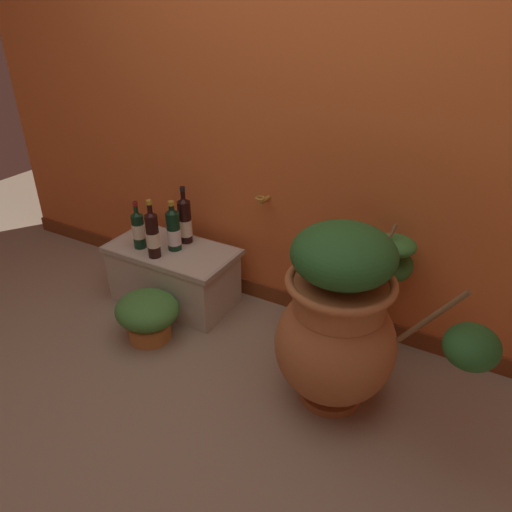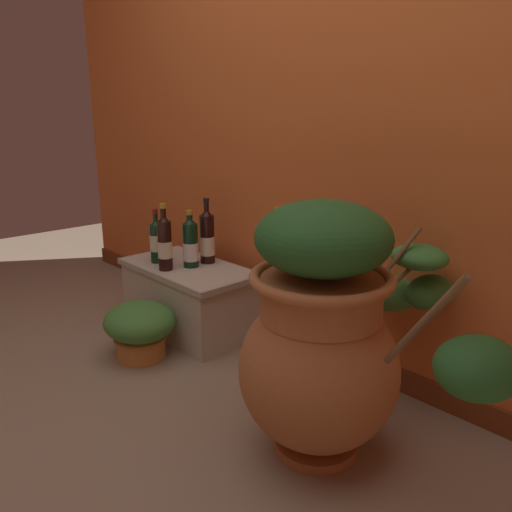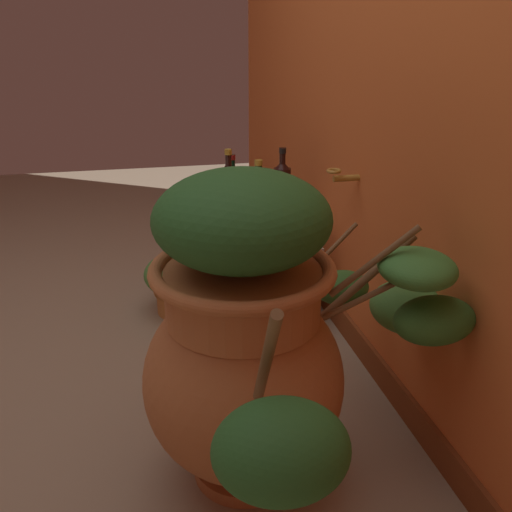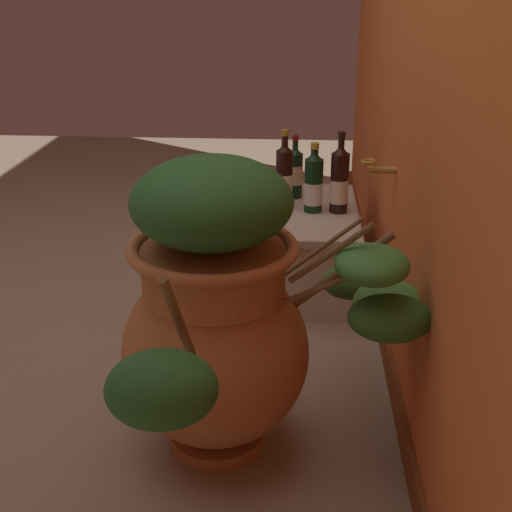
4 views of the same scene
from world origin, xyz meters
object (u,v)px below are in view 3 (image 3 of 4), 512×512
wine_bottle_middle (229,193)px  potted_shrub (182,280)px  wine_bottle_back (258,198)px  wine_bottle_left (282,193)px  wine_bottle_right (233,189)px  terracotta_urn (255,341)px

wine_bottle_middle → potted_shrub: wine_bottle_middle is taller
wine_bottle_back → potted_shrub: size_ratio=0.84×
wine_bottle_left → wine_bottle_right: bearing=-134.8°
wine_bottle_middle → wine_bottle_back: (0.04, 0.13, -0.02)m
terracotta_urn → wine_bottle_right: size_ratio=3.64×
wine_bottle_middle → wine_bottle_right: bearing=163.3°
wine_bottle_middle → wine_bottle_right: 0.15m
wine_bottle_right → potted_shrub: 0.52m
terracotta_urn → wine_bottle_left: bearing=161.8°
terracotta_urn → wine_bottle_back: terracotta_urn is taller
potted_shrub → wine_bottle_left: bearing=99.6°
wine_bottle_left → potted_shrub: 0.60m
wine_bottle_back → potted_shrub: 0.51m
wine_bottle_middle → wine_bottle_left: bearing=79.2°
terracotta_urn → wine_bottle_back: bearing=167.0°
terracotta_urn → wine_bottle_back: (-1.13, 0.26, 0.05)m
wine_bottle_middle → wine_bottle_right: (-0.15, 0.04, -0.02)m
wine_bottle_left → wine_bottle_middle: 0.24m
wine_bottle_middle → wine_bottle_right: wine_bottle_middle is taller
wine_bottle_left → wine_bottle_middle: bearing=-100.8°
terracotta_urn → wine_bottle_middle: (-1.18, 0.13, 0.07)m
wine_bottle_right → wine_bottle_back: size_ratio=0.96×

